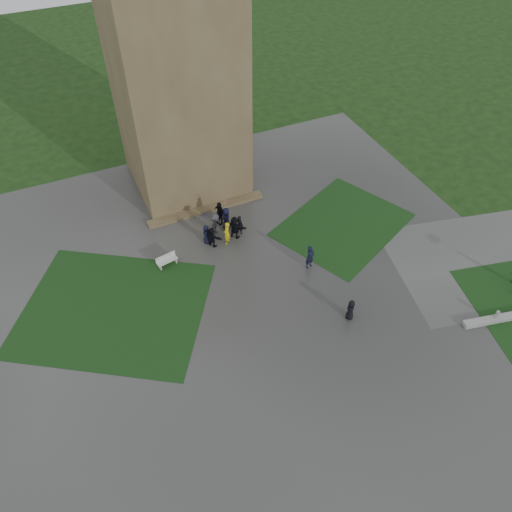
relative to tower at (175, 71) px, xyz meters
name	(u,v)px	position (x,y,z in m)	size (l,w,h in m)	color
ground	(266,311)	(0.00, -15.00, -9.00)	(120.00, 120.00, 0.00)	black
plaza	(253,289)	(0.00, -13.00, -8.99)	(34.00, 34.00, 0.02)	#373735
lawn_inset_left	(114,309)	(-8.50, -11.00, -8.97)	(11.00, 9.00, 0.01)	black
lawn_inset_right	(343,225)	(8.50, -10.00, -8.97)	(9.00, 7.00, 0.01)	black
tower	(175,71)	(0.00, 0.00, 0.00)	(8.00, 8.00, 18.00)	brown
tower_plinth	(206,209)	(0.00, -4.40, -8.87)	(9.00, 0.80, 0.22)	brown
bench	(167,260)	(-4.35, -8.69, -8.55)	(1.49, 0.72, 0.83)	silver
visitor_cluster	(221,222)	(0.05, -7.39, -7.83)	(3.30, 3.40, 2.67)	black
pedestrian_mid	(310,257)	(4.25, -12.72, -8.09)	(0.65, 0.43, 1.78)	black
pedestrian_near	(351,310)	(4.42, -17.50, -8.24)	(0.72, 0.49, 1.48)	black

